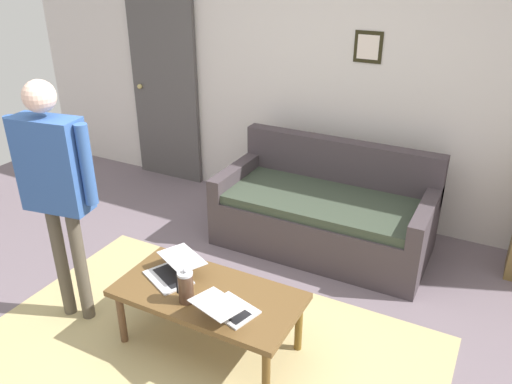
{
  "coord_description": "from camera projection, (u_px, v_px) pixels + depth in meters",
  "views": [
    {
      "loc": [
        -1.58,
        2.25,
        2.41
      ],
      "look_at": [
        -0.04,
        -0.7,
        0.8
      ],
      "focal_mm": 35.7,
      "sensor_mm": 36.0,
      "label": 1
    }
  ],
  "objects": [
    {
      "name": "person_standing",
      "position": [
        54.0,
        176.0,
        3.22
      ],
      "size": [
        0.6,
        0.26,
        1.71
      ],
      "color": "brown",
      "rests_on": "ground_plane"
    },
    {
      "name": "back_wall",
      "position": [
        328.0,
        74.0,
        4.67
      ],
      "size": [
        7.04,
        0.11,
        2.7
      ],
      "color": "silver",
      "rests_on": "ground_plane"
    },
    {
      "name": "interior_door",
      "position": [
        165.0,
        89.0,
        5.5
      ],
      "size": [
        0.82,
        0.09,
        2.05
      ],
      "color": "#4D4948",
      "rests_on": "ground_plane"
    },
    {
      "name": "coffee_table",
      "position": [
        208.0,
        298.0,
        3.25
      ],
      "size": [
        1.2,
        0.6,
        0.43
      ],
      "color": "brown",
      "rests_on": "ground_plane"
    },
    {
      "name": "laptop_left",
      "position": [
        227.0,
        308.0,
        3.01
      ],
      "size": [
        0.37,
        0.4,
        0.13
      ],
      "color": "silver",
      "rests_on": "coffee_table"
    },
    {
      "name": "couch",
      "position": [
        325.0,
        213.0,
        4.45
      ],
      "size": [
        1.81,
        0.88,
        0.88
      ],
      "color": "#3E353A",
      "rests_on": "ground_plane"
    },
    {
      "name": "laptop_center",
      "position": [
        173.0,
        271.0,
        3.36
      ],
      "size": [
        0.43,
        0.43,
        0.12
      ],
      "color": "silver",
      "rests_on": "coffee_table"
    },
    {
      "name": "french_press",
      "position": [
        186.0,
        287.0,
        3.1
      ],
      "size": [
        0.12,
        0.1,
        0.24
      ],
      "color": "#4C3323",
      "rests_on": "coffee_table"
    },
    {
      "name": "area_rug",
      "position": [
        202.0,
        354.0,
        3.33
      ],
      "size": [
        2.98,
        1.88,
        0.01
      ],
      "primitive_type": "cube",
      "color": "tan",
      "rests_on": "ground_plane"
    },
    {
      "name": "ground_plane",
      "position": [
        205.0,
        334.0,
        3.5
      ],
      "size": [
        7.68,
        7.68,
        0.0
      ],
      "primitive_type": "plane",
      "color": "slate"
    }
  ]
}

